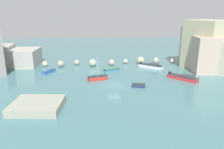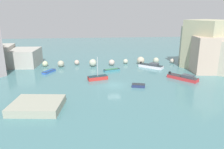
{
  "view_description": "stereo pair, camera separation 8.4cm",
  "coord_description": "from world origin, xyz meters",
  "px_view_note": "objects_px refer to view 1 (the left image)",
  "views": [
    {
      "loc": [
        -4.56,
        -40.63,
        14.41
      ],
      "look_at": [
        0.0,
        4.25,
        1.0
      ],
      "focal_mm": 34.48,
      "sensor_mm": 36.0,
      "label": 1
    },
    {
      "loc": [
        -4.48,
        -40.64,
        14.41
      ],
      "look_at": [
        0.0,
        4.25,
        1.0
      ],
      "focal_mm": 34.48,
      "sensor_mm": 36.0,
      "label": 2
    }
  ],
  "objects_px": {
    "moored_boat_3": "(98,78)",
    "moored_boat_5": "(183,77)",
    "stone_dock": "(37,105)",
    "moored_boat_1": "(139,85)",
    "moored_boat_2": "(151,66)",
    "moored_boat_0": "(49,71)",
    "moored_boat_4": "(112,70)"
  },
  "relations": [
    {
      "from": "stone_dock",
      "to": "moored_boat_3",
      "type": "xyz_separation_m",
      "value": [
        9.7,
        13.67,
        -0.15
      ]
    },
    {
      "from": "moored_boat_1",
      "to": "moored_boat_0",
      "type": "bearing_deg",
      "value": 163.45
    },
    {
      "from": "moored_boat_0",
      "to": "moored_boat_4",
      "type": "distance_m",
      "value": 15.3
    },
    {
      "from": "moored_boat_0",
      "to": "moored_boat_3",
      "type": "height_order",
      "value": "moored_boat_3"
    },
    {
      "from": "moored_boat_3",
      "to": "moored_boat_4",
      "type": "distance_m",
      "value": 7.53
    },
    {
      "from": "moored_boat_2",
      "to": "moored_boat_3",
      "type": "relative_size",
      "value": 1.21
    },
    {
      "from": "moored_boat_1",
      "to": "moored_boat_3",
      "type": "xyz_separation_m",
      "value": [
        -7.8,
        5.46,
        0.14
      ]
    },
    {
      "from": "moored_boat_3",
      "to": "moored_boat_2",
      "type": "bearing_deg",
      "value": 16.35
    },
    {
      "from": "moored_boat_2",
      "to": "moored_boat_3",
      "type": "distance_m",
      "value": 16.9
    },
    {
      "from": "moored_boat_0",
      "to": "moored_boat_2",
      "type": "xyz_separation_m",
      "value": [
        26.02,
        2.0,
        0.21
      ]
    },
    {
      "from": "stone_dock",
      "to": "moored_boat_5",
      "type": "bearing_deg",
      "value": 22.72
    },
    {
      "from": "stone_dock",
      "to": "moored_boat_4",
      "type": "xyz_separation_m",
      "value": [
        13.4,
        20.22,
        -0.3
      ]
    },
    {
      "from": "moored_boat_0",
      "to": "moored_boat_2",
      "type": "bearing_deg",
      "value": -55.89
    },
    {
      "from": "stone_dock",
      "to": "moored_boat_0",
      "type": "bearing_deg",
      "value": 95.29
    },
    {
      "from": "stone_dock",
      "to": "moored_boat_5",
      "type": "height_order",
      "value": "moored_boat_5"
    },
    {
      "from": "stone_dock",
      "to": "moored_boat_1",
      "type": "relative_size",
      "value": 2.63
    },
    {
      "from": "moored_boat_3",
      "to": "moored_boat_5",
      "type": "xyz_separation_m",
      "value": [
        18.52,
        -1.85,
        0.05
      ]
    },
    {
      "from": "stone_dock",
      "to": "moored_boat_0",
      "type": "xyz_separation_m",
      "value": [
        -1.9,
        20.49,
        -0.29
      ]
    },
    {
      "from": "moored_boat_2",
      "to": "moored_boat_4",
      "type": "bearing_deg",
      "value": -128.08
    },
    {
      "from": "moored_boat_4",
      "to": "moored_boat_5",
      "type": "bearing_deg",
      "value": 130.88
    },
    {
      "from": "moored_boat_1",
      "to": "moored_boat_5",
      "type": "relative_size",
      "value": 0.45
    },
    {
      "from": "moored_boat_5",
      "to": "stone_dock",
      "type": "bearing_deg",
      "value": -107.99
    },
    {
      "from": "moored_boat_0",
      "to": "moored_boat_2",
      "type": "height_order",
      "value": "moored_boat_2"
    },
    {
      "from": "moored_boat_1",
      "to": "moored_boat_4",
      "type": "distance_m",
      "value": 12.69
    },
    {
      "from": "moored_boat_0",
      "to": "moored_boat_4",
      "type": "bearing_deg",
      "value": -61.28
    },
    {
      "from": "stone_dock",
      "to": "moored_boat_2",
      "type": "height_order",
      "value": "moored_boat_2"
    },
    {
      "from": "moored_boat_2",
      "to": "moored_boat_5",
      "type": "distance_m",
      "value": 11.42
    },
    {
      "from": "moored_boat_2",
      "to": "moored_boat_5",
      "type": "xyz_separation_m",
      "value": [
        4.1,
        -10.66,
        -0.01
      ]
    },
    {
      "from": "stone_dock",
      "to": "moored_boat_3",
      "type": "distance_m",
      "value": 16.76
    },
    {
      "from": "moored_boat_2",
      "to": "stone_dock",
      "type": "bearing_deg",
      "value": -97.03
    },
    {
      "from": "stone_dock",
      "to": "moored_boat_1",
      "type": "bearing_deg",
      "value": 25.12
    },
    {
      "from": "moored_boat_1",
      "to": "moored_boat_3",
      "type": "distance_m",
      "value": 9.53
    }
  ]
}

